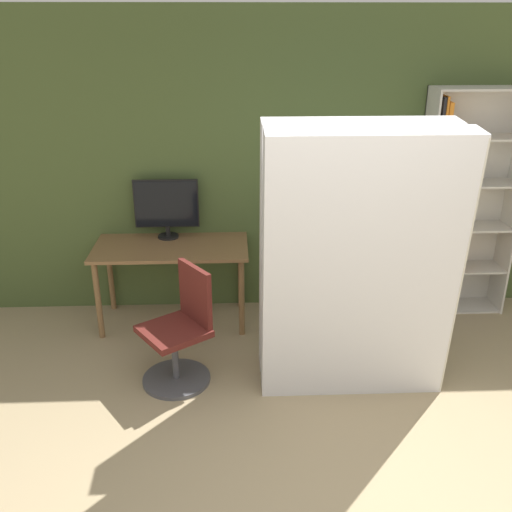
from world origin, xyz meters
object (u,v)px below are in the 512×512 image
at_px(mattress_far, 351,253).
at_px(mattress_near, 361,272).
at_px(monitor, 166,206).
at_px(bookshelf, 452,213).
at_px(office_chair, 181,337).

bearing_deg(mattress_far, mattress_near, -90.00).
height_order(monitor, bookshelf, bookshelf).
xyz_separation_m(monitor, bookshelf, (2.58, -0.02, -0.10)).
xyz_separation_m(bookshelf, mattress_far, (-1.13, -1.00, 0.04)).
bearing_deg(mattress_near, mattress_far, 90.00).
bearing_deg(office_chair, mattress_far, 4.91).
bearing_deg(office_chair, monitor, 99.11).
bearing_deg(bookshelf, monitor, 179.46).
xyz_separation_m(bookshelf, mattress_near, (-1.13, -1.34, 0.04)).
relative_size(bookshelf, mattress_far, 1.04).
xyz_separation_m(mattress_near, mattress_far, (0.00, 0.34, -0.00)).
height_order(mattress_near, mattress_far, mattress_near).
bearing_deg(mattress_near, monitor, 136.91).
height_order(office_chair, bookshelf, bookshelf).
xyz_separation_m(office_chair, mattress_far, (1.28, 0.11, 0.62)).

